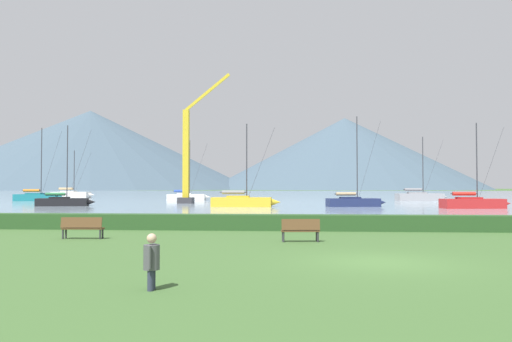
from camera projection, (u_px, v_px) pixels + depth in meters
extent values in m
plane|color=#3D602D|center=(380.00, 262.00, 15.30)|extent=(1000.00, 1000.00, 0.00)
cube|color=#8499A8|center=(303.00, 194.00, 151.84)|extent=(320.00, 246.00, 0.00)
cube|color=#284C23|center=(344.00, 223.00, 26.28)|extent=(80.00, 1.20, 0.81)
cube|color=#9E9EA3|center=(419.00, 197.00, 81.75)|extent=(7.60, 3.57, 1.15)
cone|color=#9E9EA3|center=(444.00, 197.00, 82.06)|extent=(1.39, 1.15, 0.98)
cube|color=gray|center=(417.00, 194.00, 81.73)|extent=(2.95, 2.14, 0.73)
cylinder|color=#333338|center=(423.00, 167.00, 81.94)|extent=(0.15, 0.15, 9.71)
cylinder|color=#333338|center=(413.00, 190.00, 81.71)|extent=(3.27, 0.62, 0.13)
cylinder|color=gray|center=(413.00, 190.00, 81.71)|extent=(2.83, 0.87, 0.46)
cylinder|color=#333338|center=(433.00, 168.00, 82.06)|extent=(3.44, 0.55, 9.24)
cube|color=white|center=(186.00, 197.00, 85.01)|extent=(6.44, 2.62, 0.99)
cone|color=white|center=(208.00, 197.00, 85.00)|extent=(1.14, 0.92, 0.84)
cube|color=silver|center=(184.00, 195.00, 85.02)|extent=(2.44, 1.68, 0.63)
cylinder|color=#333338|center=(190.00, 169.00, 85.16)|extent=(0.13, 0.13, 9.51)
cylinder|color=#333338|center=(181.00, 191.00, 85.05)|extent=(2.83, 0.32, 0.11)
cylinder|color=#2847A3|center=(181.00, 191.00, 85.05)|extent=(2.43, 0.57, 0.40)
cylinder|color=#333338|center=(198.00, 170.00, 85.15)|extent=(2.99, 0.25, 9.04)
cube|color=navy|center=(353.00, 202.00, 57.65)|extent=(6.18, 3.04, 0.93)
cone|color=navy|center=(382.00, 202.00, 57.98)|extent=(1.14, 0.96, 0.79)
cube|color=#1B2449|center=(350.00, 200.00, 57.62)|extent=(2.41, 1.78, 0.59)
cylinder|color=#333338|center=(357.00, 159.00, 57.85)|extent=(0.12, 0.12, 9.80)
cylinder|color=#333338|center=(346.00, 194.00, 57.59)|extent=(2.64, 0.57, 0.10)
cylinder|color=tan|center=(346.00, 194.00, 57.59)|extent=(2.29, 0.76, 0.37)
cylinder|color=#333338|center=(369.00, 161.00, 57.98)|extent=(2.77, 0.52, 9.32)
cube|color=black|center=(62.00, 202.00, 59.47)|extent=(6.02, 3.22, 0.90)
cone|color=black|center=(91.00, 202.00, 59.98)|extent=(1.13, 0.97, 0.76)
cube|color=black|center=(60.00, 199.00, 59.43)|extent=(2.38, 1.82, 0.57)
cylinder|color=#333338|center=(67.00, 164.00, 59.69)|extent=(0.11, 0.11, 9.01)
cylinder|color=#333338|center=(55.00, 194.00, 59.38)|extent=(2.53, 0.68, 0.10)
cylinder|color=#2D7542|center=(55.00, 194.00, 59.38)|extent=(2.21, 0.85, 0.36)
cylinder|color=#333338|center=(79.00, 165.00, 59.89)|extent=(2.66, 0.65, 8.56)
cube|color=gold|center=(242.00, 202.00, 57.18)|extent=(6.72, 2.32, 1.06)
cone|color=gold|center=(276.00, 202.00, 56.89)|extent=(1.15, 0.90, 0.90)
cube|color=gold|center=(238.00, 199.00, 57.22)|extent=(2.50, 1.62, 0.67)
cylinder|color=#333338|center=(247.00, 163.00, 57.27)|extent=(0.13, 0.13, 8.82)
cylinder|color=#333338|center=(233.00, 192.00, 57.28)|extent=(3.02, 0.12, 0.12)
cylinder|color=gray|center=(233.00, 192.00, 57.28)|extent=(2.57, 0.43, 0.42)
cylinder|color=#333338|center=(261.00, 165.00, 57.15)|extent=(3.19, 0.04, 8.39)
cube|color=red|center=(472.00, 204.00, 53.02)|extent=(6.53, 2.93, 0.99)
cone|color=red|center=(506.00, 204.00, 53.19)|extent=(1.18, 0.97, 0.84)
cube|color=#A52020|center=(469.00, 200.00, 53.01)|extent=(2.52, 1.80, 0.63)
cylinder|color=#333338|center=(477.00, 163.00, 53.18)|extent=(0.13, 0.13, 8.45)
cylinder|color=#333338|center=(464.00, 194.00, 53.01)|extent=(2.83, 0.46, 0.11)
cylinder|color=red|center=(464.00, 194.00, 53.01)|extent=(2.45, 0.69, 0.40)
cylinder|color=#333338|center=(491.00, 165.00, 53.24)|extent=(2.98, 0.40, 8.04)
cube|color=#19707A|center=(37.00, 198.00, 79.83)|extent=(6.85, 2.55, 1.07)
cone|color=#19707A|center=(61.00, 198.00, 79.66)|extent=(1.19, 0.94, 0.91)
cube|color=#16646E|center=(35.00, 195.00, 79.85)|extent=(2.57, 1.71, 0.68)
cylinder|color=#333338|center=(41.00, 162.00, 79.97)|extent=(0.14, 0.14, 10.99)
cylinder|color=#333338|center=(32.00, 191.00, 79.90)|extent=(3.05, 0.22, 0.12)
cylinder|color=orange|center=(32.00, 191.00, 79.90)|extent=(2.61, 0.51, 0.43)
cylinder|color=#333338|center=(51.00, 164.00, 79.89)|extent=(3.22, 0.14, 10.45)
cube|color=white|center=(71.00, 195.00, 102.48)|extent=(7.57, 2.70, 1.18)
cone|color=white|center=(91.00, 195.00, 102.09)|extent=(1.31, 1.03, 1.01)
cube|color=silver|center=(69.00, 193.00, 102.54)|extent=(2.82, 1.85, 0.75)
cylinder|color=#333338|center=(74.00, 172.00, 102.56)|extent=(0.15, 0.15, 8.95)
cylinder|color=#333338|center=(66.00, 189.00, 102.62)|extent=(3.39, 0.18, 0.13)
cylinder|color=tan|center=(66.00, 189.00, 102.62)|extent=(2.89, 0.52, 0.47)
cylinder|color=#333338|center=(83.00, 174.00, 102.39)|extent=(3.58, 0.09, 8.51)
cube|color=brown|center=(83.00, 228.00, 22.20)|extent=(1.82, 0.54, 0.06)
cube|color=brown|center=(81.00, 222.00, 22.02)|extent=(1.80, 0.22, 0.45)
cylinder|color=#333338|center=(103.00, 233.00, 22.33)|extent=(0.08, 0.08, 0.45)
cylinder|color=#333338|center=(66.00, 233.00, 22.37)|extent=(0.08, 0.08, 0.45)
cylinder|color=#333338|center=(100.00, 234.00, 22.00)|extent=(0.08, 0.08, 0.45)
cylinder|color=#333338|center=(63.00, 234.00, 22.04)|extent=(0.08, 0.08, 0.45)
cube|color=brown|center=(300.00, 231.00, 21.00)|extent=(1.62, 0.62, 0.06)
cube|color=brown|center=(301.00, 225.00, 20.82)|extent=(1.58, 0.30, 0.45)
cylinder|color=#333338|center=(317.00, 236.00, 21.18)|extent=(0.08, 0.08, 0.45)
cylinder|color=#333338|center=(283.00, 236.00, 21.13)|extent=(0.08, 0.08, 0.45)
cylinder|color=#333338|center=(318.00, 237.00, 20.85)|extent=(0.08, 0.08, 0.45)
cylinder|color=#333338|center=(284.00, 237.00, 20.80)|extent=(0.08, 0.08, 0.45)
cylinder|color=#2D3347|center=(151.00, 281.00, 11.11)|extent=(0.14, 0.14, 0.45)
cylinder|color=#2D3347|center=(152.00, 279.00, 11.29)|extent=(0.14, 0.14, 0.45)
cylinder|color=#4C4C51|center=(152.00, 257.00, 11.21)|extent=(0.36, 0.36, 0.55)
cylinder|color=#4C4C51|center=(149.00, 257.00, 10.97)|extent=(0.09, 0.09, 0.49)
cylinder|color=#4C4C51|center=(154.00, 254.00, 11.45)|extent=(0.09, 0.09, 0.49)
sphere|color=tan|center=(152.00, 238.00, 11.22)|extent=(0.22, 0.22, 0.22)
cube|color=#333338|center=(186.00, 200.00, 68.60)|extent=(2.00, 2.00, 0.80)
cube|color=gold|center=(186.00, 154.00, 68.79)|extent=(0.80, 0.80, 11.93)
cube|color=gold|center=(208.00, 92.00, 68.82)|extent=(6.13, 0.36, 5.07)
cone|color=#425666|center=(345.00, 154.00, 406.33)|extent=(219.57, 219.57, 57.29)
cone|color=#425666|center=(90.00, 150.00, 406.48)|extent=(264.14, 264.14, 63.25)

